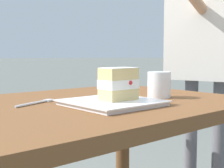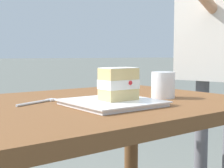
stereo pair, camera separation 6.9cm
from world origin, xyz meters
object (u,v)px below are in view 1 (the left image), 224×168
dessert_plate (112,103)px  diner_person (207,33)px  coffee_cup (159,84)px  cake_slice (118,84)px  dessert_fork (37,102)px  patio_table (48,140)px

dessert_plate → diner_person: 0.87m
dessert_plate → coffee_cup: bearing=-173.6°
dessert_plate → cake_slice: 0.06m
coffee_cup → diner_person: 0.62m
dessert_plate → cake_slice: size_ratio=2.31×
diner_person → cake_slice: bearing=14.1°
diner_person → dessert_plate: bearing=13.2°
dessert_fork → coffee_cup: (-0.42, 0.15, 0.04)m
cake_slice → dessert_fork: size_ratio=0.70×
patio_table → dessert_fork: bearing=-91.1°
patio_table → cake_slice: size_ratio=12.02×
patio_table → dessert_fork: size_ratio=8.39×
patio_table → coffee_cup: 0.45m
dessert_fork → diner_person: (-0.97, -0.01, 0.27)m
patio_table → cake_slice: (-0.18, 0.13, 0.17)m
patio_table → coffee_cup: coffee_cup is taller
dessert_fork → cake_slice: bearing=133.1°
dessert_plate → dessert_fork: size_ratio=1.61×
dessert_plate → diner_person: bearing=-166.8°
dessert_fork → dessert_plate: bearing=131.4°
patio_table → cake_slice: 0.28m
diner_person → dessert_fork: bearing=0.4°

